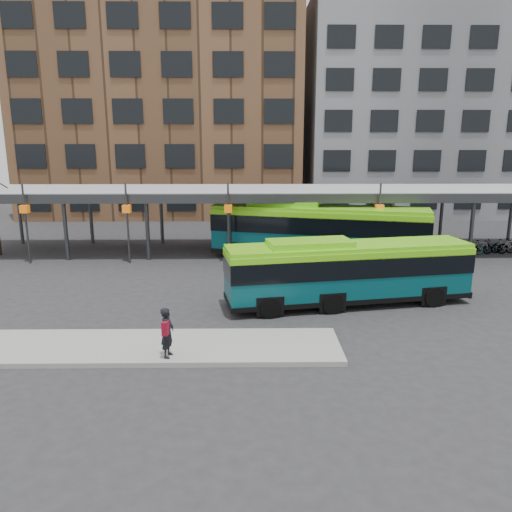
% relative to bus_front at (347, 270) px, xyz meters
% --- Properties ---
extents(ground, '(120.00, 120.00, 0.00)m').
position_rel_bus_front_xyz_m(ground, '(-2.66, -1.92, -1.58)').
color(ground, '#28282B').
rests_on(ground, ground).
extents(boarding_island, '(14.00, 3.00, 0.18)m').
position_rel_bus_front_xyz_m(boarding_island, '(-8.16, -4.92, -1.49)').
color(boarding_island, gray).
rests_on(boarding_island, ground).
extents(canopy, '(40.00, 6.53, 4.80)m').
position_rel_bus_front_xyz_m(canopy, '(-2.71, 10.95, 2.32)').
color(canopy, '#999B9E').
rests_on(canopy, ground).
extents(building_brick, '(26.00, 14.00, 22.00)m').
position_rel_bus_front_xyz_m(building_brick, '(-12.66, 30.08, 9.42)').
color(building_brick, brown).
rests_on(building_brick, ground).
extents(building_grey, '(24.00, 14.00, 20.00)m').
position_rel_bus_front_xyz_m(building_grey, '(13.34, 30.08, 8.42)').
color(building_grey, slate).
rests_on(building_grey, ground).
extents(bus_front, '(11.28, 4.29, 3.04)m').
position_rel_bus_front_xyz_m(bus_front, '(0.00, 0.00, 0.00)').
color(bus_front, '#06454B').
rests_on(bus_front, ground).
extents(bus_rear, '(13.39, 6.01, 3.62)m').
position_rel_bus_front_xyz_m(bus_rear, '(-0.18, 8.62, 0.30)').
color(bus_rear, '#06454B').
rests_on(bus_rear, ground).
extents(pedestrian, '(0.51, 0.70, 1.73)m').
position_rel_bus_front_xyz_m(pedestrian, '(-7.16, -5.92, -0.53)').
color(pedestrian, black).
rests_on(pedestrian, boarding_island).
extents(bike_rack, '(6.34, 1.47, 1.06)m').
position_rel_bus_front_xyz_m(bike_rack, '(10.77, 10.11, -1.10)').
color(bike_rack, slate).
rests_on(bike_rack, ground).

